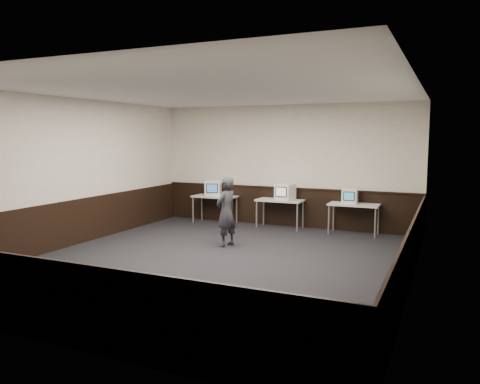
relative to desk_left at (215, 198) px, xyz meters
name	(u,v)px	position (x,y,z in m)	size (l,w,h in m)	color
floor	(217,261)	(1.90, -3.60, -0.68)	(8.00, 8.00, 0.00)	black
ceiling	(216,91)	(1.90, -3.60, 2.52)	(8.00, 8.00, 0.00)	white
back_wall	(285,166)	(1.90, 0.40, 0.92)	(7.00, 7.00, 0.00)	beige
front_wall	(50,207)	(1.90, -7.60, 0.92)	(7.00, 7.00, 0.00)	beige
left_wall	(73,172)	(-1.60, -3.60, 0.92)	(8.00, 8.00, 0.00)	beige
right_wall	(415,186)	(5.40, -3.60, 0.92)	(8.00, 8.00, 0.00)	beige
wainscot_back	(285,207)	(1.90, 0.38, -0.18)	(6.98, 0.04, 1.00)	black
wainscot_front	(56,303)	(1.90, -7.58, -0.18)	(6.98, 0.04, 1.00)	black
wainscot_left	(76,222)	(-1.58, -3.60, -0.18)	(0.04, 7.98, 1.00)	black
wainscot_right	(411,254)	(5.38, -3.60, -0.18)	(0.04, 7.98, 1.00)	black
wainscot_rail	(284,188)	(1.90, 0.36, 0.34)	(6.98, 0.06, 0.04)	black
desk_left	(215,198)	(0.00, 0.00, 0.00)	(1.20, 0.60, 0.75)	silver
desk_center	(280,202)	(1.90, 0.00, 0.00)	(1.20, 0.60, 0.75)	silver
desk_right	(354,207)	(3.80, 0.00, 0.00)	(1.20, 0.60, 0.75)	silver
emac_left	(213,188)	(-0.03, -0.04, 0.28)	(0.55, 0.56, 0.43)	white
emac_center	(285,192)	(2.05, -0.04, 0.28)	(0.49, 0.51, 0.42)	white
emac_right	(350,196)	(3.69, 0.02, 0.25)	(0.39, 0.42, 0.36)	white
person	(226,212)	(1.52, -2.40, 0.08)	(0.55, 0.36, 1.51)	#28282E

